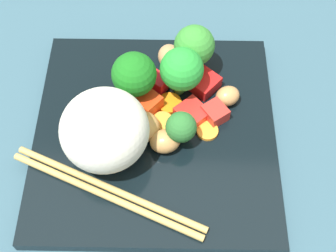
{
  "coord_description": "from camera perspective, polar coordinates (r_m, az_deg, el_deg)",
  "views": [
    {
      "loc": [
        2.64,
        -25.15,
        43.19
      ],
      "look_at": [
        1.43,
        -0.7,
        3.44
      ],
      "focal_mm": 48.94,
      "sensor_mm": 36.0,
      "label": 1
    }
  ],
  "objects": [
    {
      "name": "chicken_piece_3",
      "position": [
        0.53,
        0.19,
        8.63
      ],
      "size": [
        3.2,
        3.58,
        2.47
      ],
      "primitive_type": "ellipsoid",
      "rotation": [
        0.0,
        0.0,
        1.76
      ],
      "color": "tan",
      "rests_on": "square_plate"
    },
    {
      "name": "carrot_slice_1",
      "position": [
        0.5,
        0.19,
        2.8
      ],
      "size": [
        2.89,
        2.89,
        0.59
      ],
      "primitive_type": "cylinder",
      "rotation": [
        0.0,
        0.0,
        4.63
      ],
      "color": "orange",
      "rests_on": "square_plate"
    },
    {
      "name": "ground_plane",
      "position": [
        0.51,
        -1.57,
        -1.88
      ],
      "size": [
        110.0,
        110.0,
        2.0
      ],
      "primitive_type": "cube",
      "color": "#315362"
    },
    {
      "name": "chicken_piece_0",
      "position": [
        0.47,
        -0.35,
        -1.9
      ],
      "size": [
        3.78,
        3.37,
        2.35
      ],
      "primitive_type": "ellipsoid",
      "rotation": [
        0.0,
        0.0,
        0.29
      ],
      "color": "tan",
      "rests_on": "square_plate"
    },
    {
      "name": "pepper_chunk_2",
      "position": [
        0.51,
        -1.25,
        5.45
      ],
      "size": [
        2.81,
        2.69,
        1.86
      ],
      "primitive_type": "cube",
      "rotation": [
        0.0,
        0.0,
        5.71
      ],
      "color": "red",
      "rests_on": "square_plate"
    },
    {
      "name": "chicken_piece_4",
      "position": [
        0.47,
        -3.4,
        -0.05
      ],
      "size": [
        4.61,
        4.32,
        2.73
      ],
      "primitive_type": "ellipsoid",
      "rotation": [
        0.0,
        0.0,
        2.94
      ],
      "color": "tan",
      "rests_on": "square_plate"
    },
    {
      "name": "chicken_piece_1",
      "position": [
        0.49,
        -5.03,
        2.1
      ],
      "size": [
        4.18,
        4.03,
        1.92
      ],
      "primitive_type": "ellipsoid",
      "rotation": [
        0.0,
        0.0,
        2.51
      ],
      "color": "tan",
      "rests_on": "square_plate"
    },
    {
      "name": "pepper_chunk_0",
      "position": [
        0.49,
        -2.59,
        2.77
      ],
      "size": [
        3.54,
        3.55,
        2.12
      ],
      "primitive_type": "cube",
      "rotation": [
        0.0,
        0.0,
        4.01
      ],
      "color": "red",
      "rests_on": "square_plate"
    },
    {
      "name": "broccoli_floret_3",
      "position": [
        0.46,
        1.66,
        -0.17
      ],
      "size": [
        3.19,
        3.19,
        4.34
      ],
      "color": "#6CAF52",
      "rests_on": "square_plate"
    },
    {
      "name": "broccoli_floret_0",
      "position": [
        0.48,
        -4.25,
        6.34
      ],
      "size": [
        4.72,
        4.72,
        6.79
      ],
      "color": "#7DBF57",
      "rests_on": "square_plate"
    },
    {
      "name": "carrot_slice_0",
      "position": [
        0.49,
        -0.73,
        0.53
      ],
      "size": [
        2.9,
        2.9,
        0.63
      ],
      "primitive_type": "cylinder",
      "rotation": [
        0.0,
        0.0,
        3.45
      ],
      "color": "orange",
      "rests_on": "square_plate"
    },
    {
      "name": "broccoli_floret_2",
      "position": [
        0.5,
        3.28,
        9.85
      ],
      "size": [
        4.45,
        4.45,
        6.61
      ],
      "color": "#65A34D",
      "rests_on": "square_plate"
    },
    {
      "name": "square_plate",
      "position": [
        0.49,
        -1.62,
        -0.89
      ],
      "size": [
        26.34,
        26.34,
        1.44
      ],
      "primitive_type": "cube",
      "rotation": [
        0.0,
        0.0,
        0.03
      ],
      "color": "black",
      "rests_on": "ground_plane"
    },
    {
      "name": "pepper_chunk_3",
      "position": [
        0.49,
        5.88,
        1.64
      ],
      "size": [
        3.22,
        3.26,
        1.62
      ],
      "primitive_type": "cube",
      "rotation": [
        0.0,
        0.0,
        3.79
      ],
      "color": "red",
      "rests_on": "square_plate"
    },
    {
      "name": "carrot_slice_2",
      "position": [
        0.48,
        4.93,
        -1.04
      ],
      "size": [
        3.24,
        3.24,
        0.41
      ],
      "primitive_type": "cylinder",
      "rotation": [
        0.0,
        0.0,
        5.48
      ],
      "color": "orange",
      "rests_on": "square_plate"
    },
    {
      "name": "pepper_chunk_4",
      "position": [
        0.51,
        4.47,
        5.37
      ],
      "size": [
        4.14,
        4.16,
        1.56
      ],
      "primitive_type": "cube",
      "rotation": [
        0.0,
        0.0,
        0.88
      ],
      "color": "red",
      "rests_on": "square_plate"
    },
    {
      "name": "rice_mound",
      "position": [
        0.44,
        -7.89,
        -0.53
      ],
      "size": [
        11.89,
        11.84,
        8.06
      ],
      "primitive_type": "ellipsoid",
      "rotation": [
        0.0,
        0.0,
        3.68
      ],
      "color": "white",
      "rests_on": "square_plate"
    },
    {
      "name": "broccoli_floret_1",
      "position": [
        0.48,
        1.71,
        7.01
      ],
      "size": [
        4.67,
        4.67,
        6.64
      ],
      "color": "#52A040",
      "rests_on": "square_plate"
    },
    {
      "name": "chopstick_pair",
      "position": [
        0.46,
        -7.57,
        -8.1
      ],
      "size": [
        19.88,
        9.13,
        0.69
      ],
      "rotation": [
        0.0,
        0.0,
        5.9
      ],
      "color": "tan",
      "rests_on": "square_plate"
    },
    {
      "name": "pepper_chunk_1",
      "position": [
        0.49,
        3.01,
        1.57
      ],
      "size": [
        4.2,
        4.21,
        1.32
      ],
      "primitive_type": "cube",
      "rotation": [
        0.0,
        0.0,
        0.74
      ],
      "color": "red",
      "rests_on": "square_plate"
    },
    {
      "name": "chicken_piece_2",
      "position": [
        0.5,
        7.42,
        3.72
      ],
      "size": [
        3.4,
        3.19,
        2.12
      ],
      "primitive_type": "ellipsoid",
      "rotation": [
        0.0,
        0.0,
        3.6
      ],
      "color": "tan",
      "rests_on": "square_plate"
    }
  ]
}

